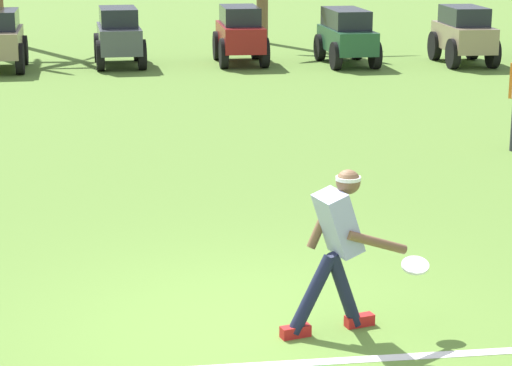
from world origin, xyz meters
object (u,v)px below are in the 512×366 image
object	(u,v)px
frisbee_thrower	(337,242)
parked_car_slot_b	(0,38)
frisbee_in_flight	(415,265)
parked_car_slot_d	(240,33)
parked_car_slot_e	(347,35)
parked_car_slot_f	(464,34)
parked_car_slot_c	(119,35)

from	to	relation	value
frisbee_thrower	parked_car_slot_b	size ratio (longest dim) A/B	0.59
frisbee_in_flight	parked_car_slot_b	world-z (taller)	parked_car_slot_b
parked_car_slot_d	frisbee_thrower	bearing A→B (deg)	-91.16
frisbee_in_flight	parked_car_slot_e	distance (m)	16.37
parked_car_slot_b	parked_car_slot_f	distance (m)	11.17
frisbee_thrower	parked_car_slot_d	size ratio (longest dim) A/B	0.60
parked_car_slot_b	parked_car_slot_e	world-z (taller)	parked_car_slot_b
parked_car_slot_d	parked_car_slot_f	bearing A→B (deg)	-5.66
frisbee_in_flight	frisbee_thrower	bearing A→B (deg)	-179.01
parked_car_slot_b	parked_car_slot_c	bearing A→B (deg)	9.81
parked_car_slot_e	parked_car_slot_d	bearing A→B (deg)	172.21
frisbee_thrower	parked_car_slot_b	xyz separation A→B (m)	(-5.38, 15.98, -0.06)
parked_car_slot_c	parked_car_slot_d	bearing A→B (deg)	2.34
frisbee_in_flight	parked_car_slot_f	size ratio (longest dim) A/B	0.11
frisbee_thrower	parked_car_slot_c	distance (m)	16.66
frisbee_thrower	parked_car_slot_c	xyz separation A→B (m)	(-2.62, 16.46, -0.06)
parked_car_slot_d	parked_car_slot_f	xyz separation A→B (m)	(5.46, -0.54, 0.00)
parked_car_slot_e	parked_car_slot_f	world-z (taller)	parked_car_slot_f
parked_car_slot_b	parked_car_slot_e	distance (m)	8.31
frisbee_in_flight	parked_car_slot_f	distance (m)	16.82
frisbee_thrower	parked_car_slot_d	bearing A→B (deg)	88.84
parked_car_slot_e	parked_car_slot_c	bearing A→B (deg)	177.59
parked_car_slot_d	parked_car_slot_b	bearing A→B (deg)	-174.02
parked_car_slot_d	parked_car_slot_f	world-z (taller)	same
frisbee_thrower	frisbee_in_flight	world-z (taller)	frisbee_thrower
parked_car_slot_e	parked_car_slot_f	distance (m)	2.88
parked_car_slot_f	parked_car_slot_b	bearing A→B (deg)	-179.70
parked_car_slot_c	frisbee_in_flight	bearing A→B (deg)	-78.65
parked_car_slot_b	frisbee_in_flight	bearing A→B (deg)	-69.20
frisbee_in_flight	parked_car_slot_f	world-z (taller)	parked_car_slot_f
parked_car_slot_b	parked_car_slot_e	xyz separation A→B (m)	(8.30, 0.24, -0.02)
frisbee_thrower	parked_car_slot_b	world-z (taller)	frisbee_thrower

